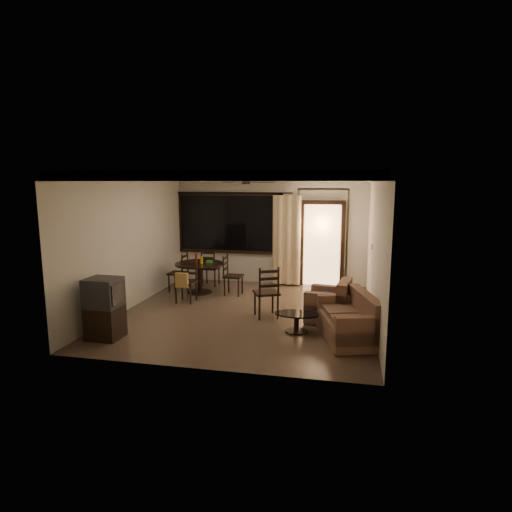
% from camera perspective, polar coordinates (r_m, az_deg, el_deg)
% --- Properties ---
extents(ground, '(5.50, 5.50, 0.00)m').
position_cam_1_polar(ground, '(8.86, -1.24, -7.57)').
color(ground, '#7F6651').
rests_on(ground, ground).
extents(room_shell, '(5.50, 6.70, 5.50)m').
position_cam_1_polar(room_shell, '(10.13, 4.29, 5.15)').
color(room_shell, beige).
rests_on(room_shell, ground).
extents(dining_table, '(1.17, 1.17, 0.95)m').
position_cam_1_polar(dining_table, '(10.40, -7.54, -1.77)').
color(dining_table, black).
rests_on(dining_table, ground).
extents(dining_chair_west, '(0.43, 0.43, 0.95)m').
position_cam_1_polar(dining_chair_west, '(10.67, -10.26, -3.16)').
color(dining_chair_west, black).
rests_on(dining_chair_west, ground).
extents(dining_chair_east, '(0.43, 0.43, 0.95)m').
position_cam_1_polar(dining_chair_east, '(10.20, -3.10, -3.62)').
color(dining_chair_east, black).
rests_on(dining_chair_east, ground).
extents(dining_chair_south, '(0.43, 0.49, 0.95)m').
position_cam_1_polar(dining_chair_south, '(9.68, -9.31, -4.32)').
color(dining_chair_south, black).
rests_on(dining_chair_south, ground).
extents(dining_chair_north, '(0.43, 0.43, 0.95)m').
position_cam_1_polar(dining_chair_north, '(11.18, -6.08, -2.46)').
color(dining_chair_north, black).
rests_on(dining_chair_north, ground).
extents(tv_cabinet, '(0.57, 0.51, 1.05)m').
position_cam_1_polar(tv_cabinet, '(7.78, -19.55, -6.57)').
color(tv_cabinet, black).
rests_on(tv_cabinet, ground).
extents(sofa, '(1.14, 1.62, 0.78)m').
position_cam_1_polar(sofa, '(7.51, 12.55, -8.54)').
color(sofa, '#492A22').
rests_on(sofa, ground).
extents(armchair, '(0.90, 0.90, 0.79)m').
position_cam_1_polar(armchair, '(8.39, 9.93, -6.39)').
color(armchair, '#492A22').
rests_on(armchair, ground).
extents(coffee_table, '(0.80, 0.48, 0.35)m').
position_cam_1_polar(coffee_table, '(7.73, 5.43, -8.42)').
color(coffee_table, black).
rests_on(coffee_table, ground).
extents(side_chair, '(0.61, 0.61, 1.04)m').
position_cam_1_polar(side_chair, '(8.52, 1.40, -6.12)').
color(side_chair, black).
rests_on(side_chair, ground).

